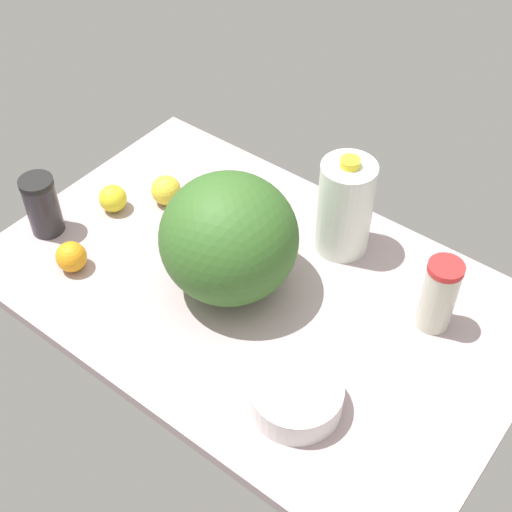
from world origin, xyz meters
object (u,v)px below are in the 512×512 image
(watermelon, at_px, (229,238))
(shaker_bottle, at_px, (42,205))
(mixing_bowl, at_px, (296,397))
(milk_jug, at_px, (345,207))
(lemon_by_jug, at_px, (166,190))
(orange_far_back, at_px, (71,257))
(lemon_loose, at_px, (113,198))
(tumbler_cup, at_px, (439,295))

(watermelon, relative_size, shaker_bottle, 1.94)
(mixing_bowl, distance_m, milk_jug, 0.47)
(shaker_bottle, height_order, lemon_by_jug, shaker_bottle)
(lemon_by_jug, bearing_deg, watermelon, 158.70)
(mixing_bowl, height_order, orange_far_back, orange_far_back)
(orange_far_back, height_order, lemon_by_jug, lemon_by_jug)
(watermelon, relative_size, lemon_loose, 4.35)
(shaker_bottle, distance_m, lemon_by_jug, 0.30)
(shaker_bottle, relative_size, lemon_by_jug, 2.05)
(mixing_bowl, distance_m, watermelon, 0.37)
(shaker_bottle, bearing_deg, milk_jug, -146.62)
(mixing_bowl, height_order, milk_jug, milk_jug)
(tumbler_cup, bearing_deg, orange_far_back, 26.24)
(milk_jug, height_order, tumbler_cup, milk_jug)
(orange_far_back, bearing_deg, milk_jug, -135.35)
(mixing_bowl, height_order, lemon_by_jug, lemon_by_jug)
(tumbler_cup, bearing_deg, lemon_loose, 11.19)
(tumbler_cup, bearing_deg, mixing_bowl, 72.55)
(mixing_bowl, bearing_deg, orange_far_back, 1.08)
(mixing_bowl, xyz_separation_m, lemon_by_jug, (0.61, -0.29, 0.01))
(lemon_loose, bearing_deg, tumbler_cup, -168.81)
(tumbler_cup, relative_size, orange_far_back, 2.49)
(orange_far_back, distance_m, lemon_loose, 0.21)
(lemon_loose, bearing_deg, lemon_by_jug, -130.04)
(lemon_loose, distance_m, lemon_by_jug, 0.13)
(watermelon, bearing_deg, lemon_loose, -2.49)
(orange_far_back, bearing_deg, tumbler_cup, -153.76)
(milk_jug, distance_m, lemon_by_jug, 0.46)
(tumbler_cup, xyz_separation_m, lemon_by_jug, (0.72, 0.06, -0.05))
(mixing_bowl, relative_size, tumbler_cup, 1.02)
(mixing_bowl, xyz_separation_m, shaker_bottle, (0.77, -0.04, 0.05))
(lemon_loose, relative_size, lemon_by_jug, 0.92)
(tumbler_cup, height_order, lemon_by_jug, tumbler_cup)
(watermelon, relative_size, orange_far_back, 4.21)
(milk_jug, height_order, watermelon, watermelon)
(mixing_bowl, height_order, shaker_bottle, shaker_bottle)
(mixing_bowl, distance_m, lemon_by_jug, 0.68)
(orange_far_back, bearing_deg, lemon_by_jug, -92.39)
(orange_far_back, bearing_deg, shaker_bottle, -19.05)
(lemon_loose, height_order, lemon_by_jug, lemon_by_jug)
(mixing_bowl, bearing_deg, shaker_bottle, -2.89)
(shaker_bottle, bearing_deg, watermelon, -163.86)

